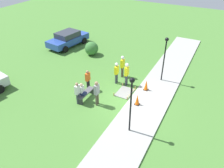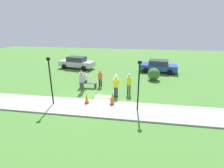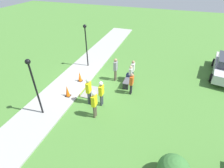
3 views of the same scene
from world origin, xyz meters
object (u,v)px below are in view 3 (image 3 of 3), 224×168
Objects in this scene: worker_supervisor at (89,88)px; person_seated_on_bench at (130,72)px; lamppost_near at (33,80)px; traffic_cone_near_patch at (80,76)px; bystander_in_gray_shirt at (133,69)px; park_bench at (128,80)px; bystander_in_white_shirt at (115,68)px; worker_assistant at (101,91)px; lamppost_far at (86,40)px; traffic_cone_far_patch at (67,91)px; bystander_in_orange_shirt at (131,83)px; worker_trainee at (94,102)px.

person_seated_on_bench is at bearing 150.26° from worker_supervisor.
person_seated_on_bench is 0.25× the size of lamppost_near.
traffic_cone_near_patch is 4.04m from bystander_in_gray_shirt.
traffic_cone_near_patch is 3.80m from person_seated_on_bench.
park_bench is 6.61m from lamppost_near.
bystander_in_gray_shirt is (-0.38, 0.10, 0.06)m from person_seated_on_bench.
traffic_cone_near_patch is 2.77m from bystander_in_white_shirt.
worker_supervisor is at bearing -29.74° from person_seated_on_bench.
bystander_in_white_shirt is at bearing 149.47° from lamppost_near.
bystander_in_gray_shirt is 1.32m from bystander_in_white_shirt.
lamppost_far is at bearing -145.08° from worker_assistant.
bystander_in_white_shirt is at bearing 115.25° from traffic_cone_near_patch.
bystander_in_gray_shirt is at bearing 165.37° from person_seated_on_bench.
traffic_cone_far_patch is 0.46× the size of worker_assistant.
worker_supervisor is 5.18m from lamppost_far.
worker_assistant is at bearing 52.93° from traffic_cone_near_patch.
bystander_in_white_shirt reaches higher than bystander_in_orange_shirt.
bystander_in_white_shirt is at bearing 66.13° from lamppost_far.
worker_supervisor is at bearing -84.22° from worker_assistant.
lamppost_near is (4.80, -4.03, 2.09)m from park_bench.
park_bench is (-2.88, 3.44, -0.15)m from traffic_cone_far_patch.
worker_trainee is 6.45m from lamppost_far.
person_seated_on_bench is 0.40m from bystander_in_gray_shirt.
bystander_in_gray_shirt is 4.56m from lamppost_far.
bystander_in_gray_shirt is 7.06m from lamppost_near.
traffic_cone_near_patch is 3.65m from park_bench.
bystander_in_white_shirt is at bearing -69.23° from bystander_in_gray_shirt.
traffic_cone_far_patch is 0.23× the size of lamppost_far.
traffic_cone_far_patch is 2.51m from worker_assistant.
worker_supervisor is 1.18× the size of bystander_in_orange_shirt.
person_seated_on_bench is 0.48× the size of bystander_in_white_shirt.
traffic_cone_near_patch is 0.90× the size of person_seated_on_bench.
worker_assistant is at bearing -17.82° from bystander_in_gray_shirt.
worker_trainee is at bearing 1.24° from worker_assistant.
worker_trainee is (4.26, -1.01, 0.25)m from person_seated_on_bench.
worker_supervisor is at bearing -140.78° from worker_trainee.
worker_supervisor reaches higher than worker_trainee.
lamppost_near is at bearing -38.72° from person_seated_on_bench.
worker_trainee reaches higher than traffic_cone_far_patch.
lamppost_far reaches higher than bystander_in_orange_shirt.
person_seated_on_bench is 0.50× the size of worker_assistant.
worker_assistant reaches higher than bystander_in_gray_shirt.
worker_supervisor is at bearing 40.81° from traffic_cone_near_patch.
worker_supervisor is 0.53× the size of lamppost_near.
lamppost_far is at bearing -113.87° from bystander_in_white_shirt.
traffic_cone_near_patch is at bearing -70.92° from person_seated_on_bench.
lamppost_far reaches higher than traffic_cone_near_patch.
worker_trainee is at bearing -13.48° from bystander_in_gray_shirt.
bystander_in_gray_shirt reaches higher than person_seated_on_bench.
lamppost_far is at bearing -110.68° from park_bench.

